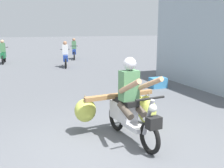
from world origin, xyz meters
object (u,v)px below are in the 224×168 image
at_px(motorbike_distant_ahead_left, 3,54).
at_px(motorbike_distant_ahead_right, 74,51).
at_px(produce_crate, 158,83).
at_px(motorbike_main_loaded, 128,108).
at_px(motorbike_distant_far_ahead, 65,57).

bearing_deg(motorbike_distant_ahead_left, motorbike_distant_ahead_right, 9.13).
relative_size(motorbike_distant_ahead_left, produce_crate, 2.89).
bearing_deg(motorbike_distant_ahead_left, produce_crate, -60.34).
bearing_deg(motorbike_distant_ahead_right, motorbike_main_loaded, -98.71).
bearing_deg(produce_crate, motorbike_distant_ahead_left, 119.66).
bearing_deg(produce_crate, motorbike_distant_ahead_right, 94.17).
bearing_deg(motorbike_main_loaded, motorbike_distant_far_ahead, 85.82).
relative_size(motorbike_main_loaded, motorbike_distant_far_ahead, 1.15).
height_order(motorbike_distant_ahead_right, produce_crate, motorbike_distant_ahead_right).
bearing_deg(motorbike_main_loaded, produce_crate, 51.44).
relative_size(motorbike_main_loaded, motorbike_distant_ahead_left, 1.14).
height_order(motorbike_distant_ahead_right, motorbike_distant_far_ahead, same).
relative_size(motorbike_distant_ahead_right, produce_crate, 2.84).
distance_m(motorbike_distant_ahead_left, motorbike_distant_far_ahead, 4.25).
bearing_deg(motorbike_distant_ahead_right, motorbike_distant_far_ahead, -110.25).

